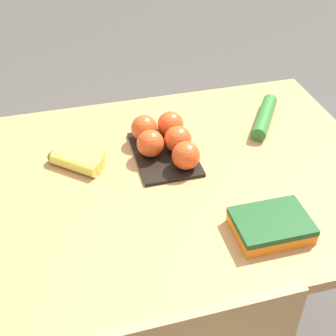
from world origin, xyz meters
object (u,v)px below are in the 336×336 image
at_px(tomato_pack, 165,140).
at_px(cucumber_near, 264,117).
at_px(banana_bunch, 77,157).
at_px(carrot_bag, 271,224).

height_order(tomato_pack, cucumber_near, tomato_pack).
distance_m(banana_bunch, carrot_bag, 0.58).
distance_m(tomato_pack, cucumber_near, 0.36).
xyz_separation_m(banana_bunch, tomato_pack, (-0.26, 0.02, 0.02)).
relative_size(tomato_pack, carrot_bag, 1.42).
height_order(banana_bunch, cucumber_near, cucumber_near).
relative_size(tomato_pack, cucumber_near, 1.19).
distance_m(tomato_pack, carrot_bag, 0.42).
bearing_deg(carrot_bag, tomato_pack, -66.89).
height_order(tomato_pack, carrot_bag, tomato_pack).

